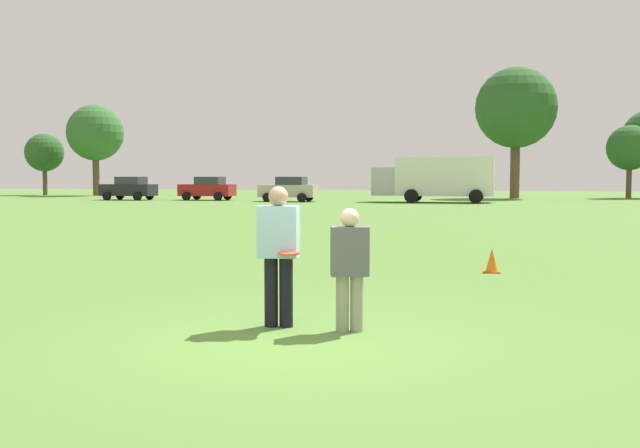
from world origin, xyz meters
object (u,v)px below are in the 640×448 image
at_px(parked_car_near_left, 129,188).
at_px(player_defender, 350,263).
at_px(frisbee, 289,253).
at_px(box_truck, 436,178).
at_px(parked_car_center, 289,189).
at_px(parked_car_mid_left, 208,188).
at_px(traffic_cone, 492,261).
at_px(player_thrower, 278,248).

bearing_deg(parked_car_near_left, player_defender, -60.49).
relative_size(frisbee, box_truck, 0.03).
bearing_deg(box_truck, parked_car_center, -177.75).
height_order(parked_car_mid_left, box_truck, box_truck).
height_order(frisbee, traffic_cone, frisbee).
xyz_separation_m(player_thrower, frisbee, (0.18, -0.19, -0.04)).
height_order(player_thrower, parked_car_mid_left, parked_car_mid_left).
height_order(parked_car_near_left, parked_car_center, same).
distance_m(player_thrower, frisbee, 0.26).
bearing_deg(parked_car_center, parked_car_mid_left, 166.23).
xyz_separation_m(player_defender, parked_car_mid_left, (-18.56, 44.60, 0.09)).
xyz_separation_m(parked_car_near_left, box_truck, (23.77, -0.39, 0.83)).
distance_m(player_thrower, traffic_cone, 6.40).
relative_size(frisbee, parked_car_mid_left, 0.06).
height_order(parked_car_center, box_truck, box_truck).
bearing_deg(player_thrower, parked_car_center, 104.04).
distance_m(traffic_cone, box_truck, 37.64).
bearing_deg(parked_car_center, player_thrower, -75.96).
xyz_separation_m(traffic_cone, parked_car_mid_left, (-20.41, 38.78, 0.69)).
bearing_deg(box_truck, traffic_cone, -85.71).
bearing_deg(parked_car_mid_left, box_truck, -4.18).
height_order(player_thrower, traffic_cone, player_thrower).
distance_m(frisbee, parked_car_near_left, 49.95).
xyz_separation_m(parked_car_center, box_truck, (10.65, 0.42, 0.83)).
distance_m(player_thrower, parked_car_mid_left, 47.88).
xyz_separation_m(frisbee, parked_car_near_left, (-24.01, 43.80, -0.02)).
bearing_deg(parked_car_near_left, parked_car_center, -3.52).
xyz_separation_m(traffic_cone, box_truck, (-2.81, 37.50, 1.52)).
xyz_separation_m(player_defender, traffic_cone, (1.84, 5.82, -0.60)).
distance_m(player_defender, parked_car_mid_left, 48.31).
bearing_deg(parked_car_near_left, box_truck, -0.94).
xyz_separation_m(player_thrower, parked_car_center, (-10.71, 42.81, -0.06)).
relative_size(player_thrower, parked_car_center, 0.41).
relative_size(player_defender, frisbee, 5.50).
bearing_deg(player_thrower, player_defender, -5.60).
bearing_deg(traffic_cone, player_thrower, -115.66).
distance_m(player_thrower, parked_car_center, 44.13).
bearing_deg(parked_car_near_left, frisbee, -61.28).
bearing_deg(player_defender, parked_car_center, 105.15).
distance_m(frisbee, parked_car_center, 44.35).
xyz_separation_m(player_thrower, parked_car_near_left, (-23.83, 43.62, -0.06)).
relative_size(player_defender, parked_car_near_left, 0.35).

